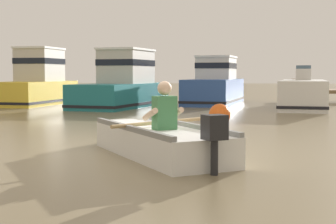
# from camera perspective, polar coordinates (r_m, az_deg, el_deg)

# --- Properties ---
(ground_plane) EXTENTS (120.00, 120.00, 0.00)m
(ground_plane) POSITION_cam_1_polar(r_m,az_deg,el_deg) (8.81, -1.65, -4.16)
(ground_plane) COLOR #7A6B4C
(rowboat_with_person) EXTENTS (2.59, 3.40, 1.19)m
(rowboat_with_person) POSITION_cam_1_polar(r_m,az_deg,el_deg) (8.03, -1.07, -3.17)
(rowboat_with_person) COLOR white
(rowboat_with_person) RESTS_ON ground
(moored_boat_yellow) EXTENTS (2.41, 4.83, 2.42)m
(moored_boat_yellow) POSITION_cam_1_polar(r_m,az_deg,el_deg) (22.14, -14.57, 3.14)
(moored_boat_yellow) COLOR gold
(moored_boat_yellow) RESTS_ON ground
(moored_boat_teal) EXTENTS (3.20, 5.81, 2.30)m
(moored_boat_teal) POSITION_cam_1_polar(r_m,az_deg,el_deg) (20.09, -5.08, 3.02)
(moored_boat_teal) COLOR #1E727A
(moored_boat_teal) RESTS_ON ground
(moored_boat_blue) EXTENTS (2.70, 5.20, 2.08)m
(moored_boat_blue) POSITION_cam_1_polar(r_m,az_deg,el_deg) (21.95, 5.32, 2.98)
(moored_boat_blue) COLOR #2D519E
(moored_boat_blue) RESTS_ON ground
(moored_boat_white) EXTENTS (2.55, 6.15, 1.64)m
(moored_boat_white) POSITION_cam_1_polar(r_m,az_deg,el_deg) (20.09, 15.00, 1.93)
(moored_boat_white) COLOR white
(moored_boat_white) RESTS_ON ground
(mooring_buoy) EXTENTS (0.55, 0.55, 0.55)m
(mooring_buoy) POSITION_cam_1_polar(r_m,az_deg,el_deg) (12.79, 5.85, -0.28)
(mooring_buoy) COLOR #E55919
(mooring_buoy) RESTS_ON ground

